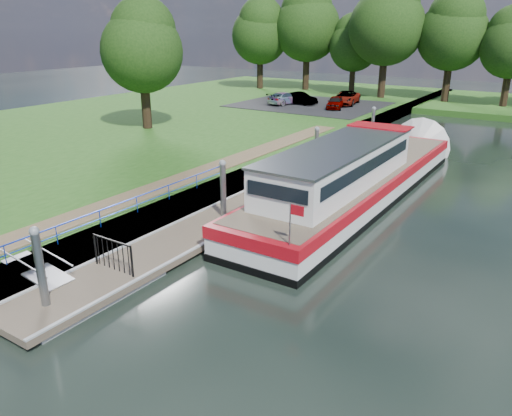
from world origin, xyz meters
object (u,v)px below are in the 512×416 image
Objects in this scene: car_b at (300,98)px; car_d at (346,98)px; pontoon at (276,194)px; barge at (361,176)px; car_c at (285,98)px; car_a at (335,102)px.

car_b is 0.77× the size of car_d.
barge is at bearing 34.77° from pontoon.
car_d is (5.32, 3.18, 0.05)m from car_c.
barge is at bearing -78.81° from car_a.
car_a is 5.57m from car_c.
car_d is (-0.26, 3.03, 0.07)m from car_a.
pontoon is at bearing -146.48° from car_b.
barge is 6.11× the size of car_a.
barge is 4.48× the size of car_d.
pontoon is 7.19× the size of car_c.
car_a is 0.83× the size of car_c.
car_b is (-11.83, 24.42, 1.25)m from pontoon.
car_d is (-7.88, 26.83, 1.31)m from pontoon.
car_c is at bearing -158.92° from car_d.
car_d is at bearing -140.95° from car_c.
pontoon is 1.42× the size of barge.
car_c is (-1.37, -0.77, 0.00)m from car_b.
pontoon is 8.22× the size of car_b.
car_a reaches higher than pontoon.
car_c is (-5.57, -0.15, 0.02)m from car_a.
barge reaches higher than pontoon.
pontoon is 4.47m from barge.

